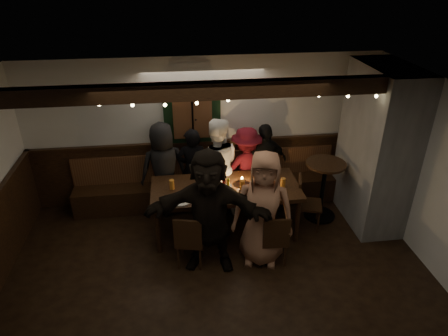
{
  "coord_description": "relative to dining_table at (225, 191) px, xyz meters",
  "views": [
    {
      "loc": [
        -0.47,
        -3.87,
        3.98
      ],
      "look_at": [
        0.23,
        1.6,
        1.05
      ],
      "focal_mm": 32.0,
      "sensor_mm": 36.0,
      "label": 1
    }
  ],
  "objects": [
    {
      "name": "room",
      "position": [
        0.84,
        0.02,
        0.32
      ],
      "size": [
        6.02,
        5.01,
        2.62
      ],
      "color": "black",
      "rests_on": "ground"
    },
    {
      "name": "dining_table",
      "position": [
        0.0,
        0.0,
        0.0
      ],
      "size": [
        2.3,
        0.99,
        1.0
      ],
      "color": "black",
      "rests_on": "ground"
    },
    {
      "name": "chair_near_left",
      "position": [
        -0.61,
        -0.78,
        -0.26
      ],
      "size": [
        0.46,
        0.46,
        0.86
      ],
      "color": "black",
      "rests_on": "ground"
    },
    {
      "name": "chair_near_right",
      "position": [
        0.59,
        -0.88,
        -0.28
      ],
      "size": [
        0.4,
        0.4,
        0.84
      ],
      "color": "black",
      "rests_on": "ground"
    },
    {
      "name": "chair_end",
      "position": [
        1.28,
        -0.02,
        -0.25
      ],
      "size": [
        0.5,
        0.5,
        0.89
      ],
      "color": "black",
      "rests_on": "ground"
    },
    {
      "name": "high_top",
      "position": [
        1.67,
        0.21,
        -0.1
      ],
      "size": [
        0.65,
        0.65,
        1.03
      ],
      "color": "black",
      "rests_on": "ground"
    },
    {
      "name": "person_a",
      "position": [
        -0.95,
        0.75,
        0.06
      ],
      "size": [
        0.89,
        0.68,
        1.63
      ],
      "primitive_type": "imported",
      "rotation": [
        0.0,
        0.0,
        3.36
      ],
      "color": "black",
      "rests_on": "ground"
    },
    {
      "name": "person_b",
      "position": [
        -0.47,
        0.73,
        0.01
      ],
      "size": [
        0.58,
        0.4,
        1.52
      ],
      "primitive_type": "imported",
      "rotation": [
        0.0,
        0.0,
        3.07
      ],
      "color": "black",
      "rests_on": "ground"
    },
    {
      "name": "person_c",
      "position": [
        -0.07,
        0.63,
        0.11
      ],
      "size": [
        0.85,
        0.67,
        1.72
      ],
      "primitive_type": "imported",
      "rotation": [
        0.0,
        0.0,
        3.11
      ],
      "color": "white",
      "rests_on": "ground"
    },
    {
      "name": "person_d",
      "position": [
        0.46,
        0.73,
        -0.01
      ],
      "size": [
        1.03,
        0.69,
        1.48
      ],
      "primitive_type": "imported",
      "rotation": [
        0.0,
        0.0,
        3.29
      ],
      "color": "#570D18",
      "rests_on": "ground"
    },
    {
      "name": "person_e",
      "position": [
        0.8,
        0.78,
        0.01
      ],
      "size": [
        0.96,
        0.67,
        1.51
      ],
      "primitive_type": "imported",
      "rotation": [
        0.0,
        0.0,
        3.52
      ],
      "color": "black",
      "rests_on": "ground"
    },
    {
      "name": "person_f",
      "position": [
        -0.33,
        -0.77,
        0.17
      ],
      "size": [
        1.78,
        0.85,
        1.84
      ],
      "primitive_type": "imported",
      "rotation": [
        0.0,
        0.0,
        -0.19
      ],
      "color": "black",
      "rests_on": "ground"
    },
    {
      "name": "person_g",
      "position": [
        0.43,
        -0.75,
        0.12
      ],
      "size": [
        0.97,
        0.76,
        1.75
      ],
      "primitive_type": "imported",
      "rotation": [
        0.0,
        0.0,
        -0.27
      ],
      "color": "#A16A4E",
      "rests_on": "ground"
    }
  ]
}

